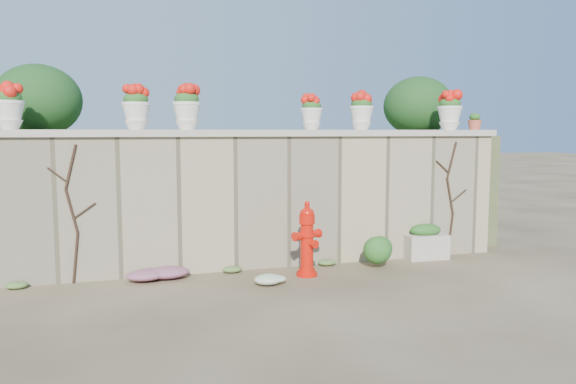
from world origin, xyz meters
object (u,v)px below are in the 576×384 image
object	(u,v)px
planter_box	(425,242)
fire_hydrant	(307,239)
terracotta_pot	(475,123)
urn_pot_0	(9,106)

from	to	relation	value
planter_box	fire_hydrant	bearing A→B (deg)	-165.07
planter_box	terracotta_pot	world-z (taller)	terracotta_pot
fire_hydrant	terracotta_pot	world-z (taller)	terracotta_pot
fire_hydrant	terracotta_pot	distance (m)	3.79
planter_box	terracotta_pot	size ratio (longest dim) A/B	2.57
planter_box	urn_pot_0	distance (m)	6.51
urn_pot_0	terracotta_pot	xyz separation A→B (m)	(7.23, 0.00, -0.18)
fire_hydrant	terracotta_pot	xyz separation A→B (m)	(3.30, 0.79, 1.68)
planter_box	urn_pot_0	world-z (taller)	urn_pot_0
fire_hydrant	urn_pot_0	bearing A→B (deg)	147.30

